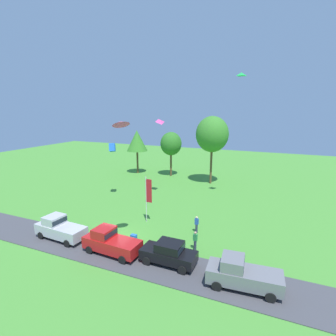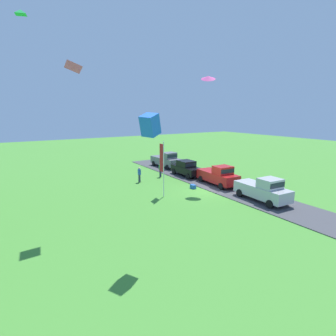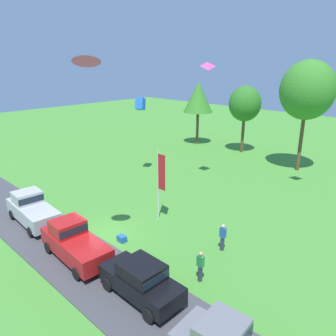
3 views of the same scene
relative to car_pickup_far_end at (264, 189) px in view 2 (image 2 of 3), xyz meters
name	(u,v)px [view 2 (image 2 of 3)]	position (x,y,z in m)	size (l,w,h in m)	color
ground_plane	(206,190)	(5.20, 2.05, -1.11)	(120.00, 120.00, 0.00)	#478E33
pavement_strip	(223,187)	(5.20, -0.23, -1.08)	(36.00, 4.40, 0.06)	#424247
car_pickup_far_end	(264,189)	(0.00, 0.00, 0.00)	(5.10, 2.28, 2.14)	#B7B7BC
car_pickup_mid_row	(219,175)	(5.94, -0.28, 0.00)	(5.09, 2.26, 2.14)	red
car_sedan_near_entrance	(186,168)	(11.15, 0.16, -0.07)	(4.42, 1.99, 1.84)	black
car_pickup_by_flagpole	(167,160)	(16.78, -0.47, 0.00)	(5.13, 2.34, 2.14)	slate
person_beside_suv	(160,170)	(12.40, 3.09, -0.23)	(0.36, 0.24, 1.71)	#2D334C
person_on_lawn	(139,175)	(11.55, 6.29, -0.23)	(0.36, 0.24, 1.71)	#2D334C
flag_banner	(162,162)	(6.01, 6.62, 2.12)	(0.71, 0.08, 5.10)	silver
cooler_box	(193,187)	(6.43, 2.73, -0.91)	(0.56, 0.40, 0.40)	blue
kite_diamond_near_flag	(74,65)	(3.99, 14.25, 9.43)	(0.95, 1.02, 0.32)	#EA4C9E
kite_delta_over_trees	(208,78)	(6.62, 0.98, 9.84)	(1.41, 1.41, 0.29)	#EA4C9E
kite_box_mid_center	(150,125)	(-2.21, 12.20, 5.89)	(0.75, 0.75, 1.05)	blue
kite_diamond_high_right	(21,12)	(13.64, 16.16, 14.94)	(0.95, 0.85, 0.39)	green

